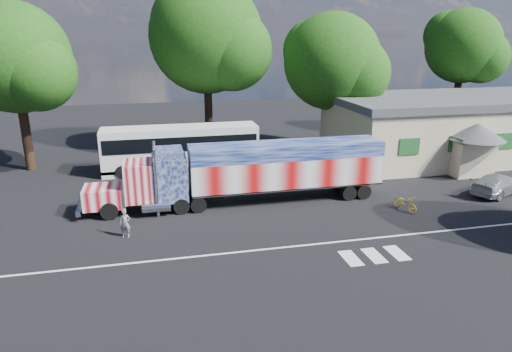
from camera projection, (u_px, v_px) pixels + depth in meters
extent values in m
plane|color=black|center=(268.00, 224.00, 25.34)|extent=(100.00, 100.00, 0.00)
cube|color=silver|center=(283.00, 247.00, 22.55)|extent=(30.00, 0.15, 0.01)
cube|color=silver|center=(351.00, 258.00, 21.47)|extent=(0.70, 1.60, 0.01)
cube|color=silver|center=(374.00, 255.00, 21.72)|extent=(0.70, 1.60, 0.01)
cube|color=silver|center=(397.00, 253.00, 21.98)|extent=(0.70, 1.60, 0.01)
cube|color=black|center=(156.00, 200.00, 27.28)|extent=(8.11, 0.90, 0.27)
cube|color=#CE7A81|center=(105.00, 196.00, 26.53)|extent=(2.34, 1.98, 1.17)
cube|color=silver|center=(83.00, 198.00, 26.27)|extent=(0.11, 1.71, 1.04)
cube|color=silver|center=(81.00, 208.00, 26.41)|extent=(0.27, 2.25, 0.32)
cube|color=#CE7A81|center=(139.00, 181.00, 26.72)|extent=(1.62, 2.25, 2.25)
cube|color=black|center=(125.00, 175.00, 26.43)|extent=(0.05, 1.89, 0.81)
cube|color=#465383|center=(170.00, 177.00, 27.07)|extent=(1.98, 2.25, 2.61)
cube|color=#465383|center=(168.00, 153.00, 26.64)|extent=(1.62, 2.16, 0.45)
cylinder|color=silver|center=(156.00, 172.00, 28.01)|extent=(0.18, 0.18, 3.96)
cylinder|color=silver|center=(156.00, 184.00, 25.79)|extent=(0.18, 0.18, 3.96)
cylinder|color=silver|center=(156.00, 194.00, 28.39)|extent=(1.62, 0.59, 0.59)
cylinder|color=silver|center=(156.00, 207.00, 26.20)|extent=(1.62, 0.59, 0.59)
cylinder|color=black|center=(109.00, 211.00, 25.84)|extent=(0.99, 0.32, 0.99)
cylinder|color=black|center=(112.00, 200.00, 27.69)|extent=(0.99, 0.32, 0.99)
cylinder|color=black|center=(181.00, 206.00, 26.76)|extent=(0.94, 0.50, 0.94)
cylinder|color=black|center=(179.00, 195.00, 28.52)|extent=(0.94, 0.50, 0.94)
cylinder|color=black|center=(198.00, 204.00, 26.97)|extent=(0.94, 0.50, 0.94)
cylinder|color=black|center=(195.00, 194.00, 28.73)|extent=(0.94, 0.50, 0.94)
cube|color=black|center=(286.00, 187.00, 28.94)|extent=(11.71, 0.99, 0.27)
cube|color=#D77979|center=(286.00, 171.00, 28.64)|extent=(12.07, 2.34, 1.80)
cube|color=#415493|center=(287.00, 150.00, 28.24)|extent=(12.07, 2.34, 0.90)
cube|color=silver|center=(286.00, 184.00, 28.90)|extent=(12.07, 2.34, 0.11)
cube|color=silver|center=(375.00, 158.00, 29.80)|extent=(0.04, 2.25, 2.61)
cylinder|color=black|center=(348.00, 193.00, 29.00)|extent=(0.94, 0.50, 0.94)
cylinder|color=black|center=(337.00, 184.00, 30.77)|extent=(0.94, 0.50, 0.94)
cylinder|color=black|center=(363.00, 191.00, 29.22)|extent=(0.94, 0.50, 0.94)
cylinder|color=black|center=(351.00, 183.00, 30.98)|extent=(0.94, 0.50, 0.94)
cube|color=silver|center=(181.00, 149.00, 34.99)|extent=(11.74, 2.54, 3.42)
cube|color=black|center=(181.00, 141.00, 34.81)|extent=(11.35, 2.60, 1.08)
cube|color=black|center=(182.00, 165.00, 35.37)|extent=(11.74, 2.54, 0.24)
cube|color=black|center=(101.00, 151.00, 33.70)|extent=(0.06, 2.25, 1.37)
cylinder|color=black|center=(122.00, 172.00, 33.28)|extent=(0.98, 0.29, 0.98)
cylinder|color=black|center=(124.00, 163.00, 35.56)|extent=(0.98, 0.29, 0.98)
cylinder|color=black|center=(222.00, 166.00, 34.84)|extent=(0.98, 0.29, 0.98)
cylinder|color=black|center=(217.00, 158.00, 37.12)|extent=(0.98, 0.29, 0.98)
cylinder|color=black|center=(233.00, 165.00, 35.03)|extent=(0.98, 0.29, 0.98)
cylinder|color=black|center=(228.00, 157.00, 37.31)|extent=(0.98, 0.29, 0.98)
cube|color=#C7B795|center=(462.00, 129.00, 39.17)|extent=(22.00, 10.00, 4.60)
cube|color=#46464B|center=(466.00, 99.00, 38.40)|extent=(22.40, 10.40, 0.60)
cube|color=#1E5926|center=(409.00, 146.00, 32.74)|extent=(1.60, 0.08, 1.20)
cube|color=#1E5926|center=(458.00, 144.00, 33.59)|extent=(1.60, 0.08, 1.20)
cube|color=#1E5926|center=(505.00, 141.00, 34.45)|extent=(1.60, 0.08, 1.20)
cube|color=#C7B795|center=(473.00, 159.00, 33.61)|extent=(3.00, 1.20, 2.60)
cube|color=#1E5926|center=(476.00, 138.00, 33.14)|extent=(3.40, 1.60, 0.25)
cone|color=#46464B|center=(477.00, 131.00, 32.99)|extent=(4.00, 4.00, 1.20)
imported|color=#B4B7B9|center=(498.00, 184.00, 30.03)|extent=(5.00, 3.58, 1.35)
imported|color=slate|center=(125.00, 223.00, 23.55)|extent=(0.61, 0.46, 1.51)
imported|color=gold|center=(405.00, 203.00, 27.22)|extent=(1.08, 1.88, 0.93)
cylinder|color=black|center=(208.00, 106.00, 40.71)|extent=(0.70, 0.70, 7.96)
sphere|color=#205313|center=(206.00, 36.00, 38.95)|extent=(9.71, 9.71, 9.71)
sphere|color=#205313|center=(232.00, 50.00, 38.34)|extent=(6.79, 6.79, 6.79)
sphere|color=#205313|center=(187.00, 23.00, 39.66)|extent=(6.31, 6.31, 6.31)
cylinder|color=black|center=(456.00, 101.00, 46.75)|extent=(0.70, 0.70, 7.22)
sphere|color=#205313|center=(463.00, 46.00, 45.15)|extent=(7.28, 7.28, 7.28)
sphere|color=#205313|center=(482.00, 57.00, 44.75)|extent=(5.10, 5.10, 5.10)
sphere|color=#205313|center=(448.00, 35.00, 45.63)|extent=(4.73, 4.73, 4.73)
cylinder|color=black|center=(25.00, 127.00, 34.67)|extent=(0.70, 0.70, 6.79)
sphere|color=#205313|center=(15.00, 58.00, 33.16)|extent=(8.06, 8.06, 8.06)
sphere|color=#205313|center=(37.00, 72.00, 32.67)|extent=(5.64, 5.64, 5.64)
cylinder|color=black|center=(330.00, 116.00, 40.79)|extent=(0.70, 0.70, 6.30)
sphere|color=#205313|center=(332.00, 62.00, 39.39)|extent=(8.36, 8.36, 8.36)
sphere|color=#205313|center=(356.00, 73.00, 38.85)|extent=(5.85, 5.85, 5.85)
sphere|color=#205313|center=(314.00, 50.00, 40.03)|extent=(5.43, 5.43, 5.43)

